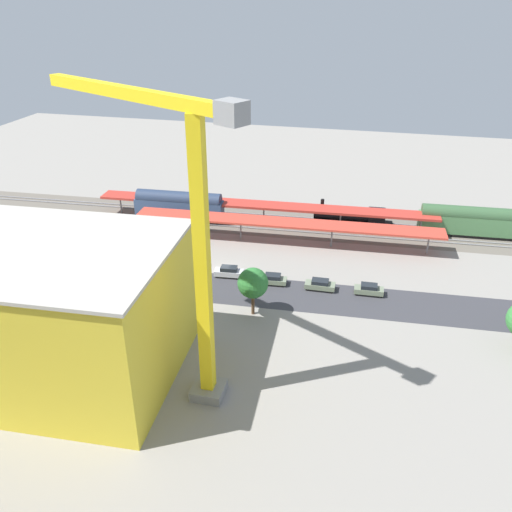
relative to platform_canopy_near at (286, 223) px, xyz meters
name	(u,v)px	position (x,y,z in m)	size (l,w,h in m)	color
ground_plane	(223,271)	(8.00, 12.95, -3.99)	(206.11, 206.11, 0.00)	gray
rail_bed	(254,221)	(8.00, -8.34, -3.99)	(128.82, 13.66, 0.01)	#665E54
street_asphalt	(213,287)	(8.00, 18.61, -3.99)	(128.82, 9.00, 0.01)	#38383D
track_rails	(254,221)	(8.00, -8.34, -3.81)	(128.66, 13.71, 0.12)	#9E9EA8
platform_canopy_near	(286,223)	(0.00, 0.00, 0.00)	(55.61, 7.27, 4.20)	#C63D2D
platform_canopy_far	(264,205)	(5.82, -7.75, -0.12)	(66.39, 7.41, 4.12)	#B73328
locomotive	(353,217)	(-11.39, -11.17, -2.23)	(15.35, 3.34, 4.95)	black
passenger_coach	(471,221)	(-32.86, -11.17, -0.96)	(18.79, 3.97, 5.78)	black
freight_coach_far	(179,205)	(22.52, -5.51, -0.79)	(17.82, 3.96, 6.09)	black
parked_car_0	(369,290)	(-15.67, 15.06, -3.23)	(4.44, 1.94, 1.70)	black
parked_car_1	(320,285)	(-8.28, 15.32, -3.25)	(4.64, 1.95, 1.66)	black
parked_car_2	(273,280)	(-0.85, 15.34, -3.25)	(4.47, 2.20, 1.67)	black
parked_car_3	(229,272)	(6.50, 14.66, -3.19)	(4.77, 2.16, 1.79)	black
parked_car_4	(178,269)	(14.83, 15.51, -3.21)	(4.10, 2.02, 1.73)	black
construction_building	(49,313)	(20.11, 41.83, 4.07)	(28.68, 21.02, 16.10)	yellow
construction_roof_slab	(36,249)	(20.11, 41.83, 12.32)	(29.28, 21.62, 0.40)	#B7B2A8
tower_crane	(183,227)	(3.33, 40.79, 16.24)	(25.96, 14.55, 33.49)	gray
box_truck_0	(59,289)	(29.02, 27.24, -2.24)	(10.01, 3.78, 3.54)	black
box_truck_1	(125,294)	(18.93, 26.31, -2.28)	(9.09, 2.82, 3.53)	black
box_truck_2	(90,285)	(25.16, 25.11, -2.20)	(10.28, 3.19, 3.69)	black
street_tree_0	(253,283)	(0.15, 24.38, 1.02)	(4.34, 4.34, 7.20)	brown
street_tree_2	(4,250)	(40.24, 23.70, 1.30)	(6.24, 6.24, 8.42)	brown
traffic_light	(180,243)	(14.94, 13.88, 0.74)	(0.50, 0.36, 7.21)	#333333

